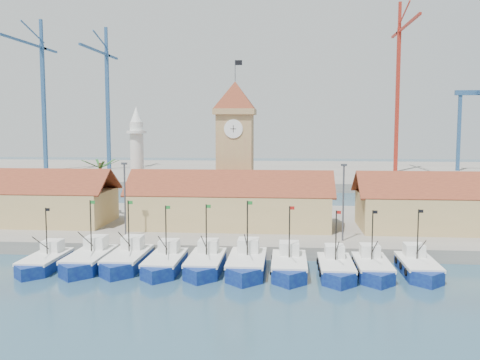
# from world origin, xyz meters

# --- Properties ---
(ground) EXTENTS (400.00, 400.00, 0.00)m
(ground) POSITION_xyz_m (0.00, 0.00, 0.00)
(ground) COLOR navy
(ground) RESTS_ON ground
(quay) EXTENTS (140.00, 32.00, 1.50)m
(quay) POSITION_xyz_m (0.00, 24.00, 0.75)
(quay) COLOR gray
(quay) RESTS_ON ground
(terminal) EXTENTS (240.00, 80.00, 2.00)m
(terminal) POSITION_xyz_m (0.00, 110.00, 1.00)
(terminal) COLOR gray
(terminal) RESTS_ON ground
(boat_0) EXTENTS (3.24, 8.88, 6.72)m
(boat_0) POSITION_xyz_m (-17.66, 2.03, 0.69)
(boat_0) COLOR navy
(boat_0) RESTS_ON ground
(boat_1) EXTENTS (3.61, 9.89, 7.48)m
(boat_1) POSITION_xyz_m (-13.22, 2.91, 0.77)
(boat_1) COLOR navy
(boat_1) RESTS_ON ground
(boat_2) EXTENTS (3.59, 9.83, 7.44)m
(boat_2) POSITION_xyz_m (-9.25, 3.35, 0.77)
(boat_2) COLOR navy
(boat_2) RESTS_ON ground
(boat_3) EXTENTS (3.41, 9.35, 7.07)m
(boat_3) POSITION_xyz_m (-5.02, 2.51, 0.73)
(boat_3) COLOR navy
(boat_3) RESTS_ON ground
(boat_4) EXTENTS (3.48, 9.54, 7.22)m
(boat_4) POSITION_xyz_m (-0.83, 2.73, 0.75)
(boat_4) COLOR navy
(boat_4) RESTS_ON ground
(boat_5) EXTENTS (3.71, 10.16, 7.68)m
(boat_5) POSITION_xyz_m (3.45, 2.55, 0.79)
(boat_5) COLOR navy
(boat_5) RESTS_ON ground
(boat_6) EXTENTS (3.48, 9.53, 7.21)m
(boat_6) POSITION_xyz_m (7.75, 2.37, 0.75)
(boat_6) COLOR navy
(boat_6) RESTS_ON ground
(boat_7) EXTENTS (3.31, 9.07, 6.86)m
(boat_7) POSITION_xyz_m (12.39, 2.05, 0.71)
(boat_7) COLOR navy
(boat_7) RESTS_ON ground
(boat_8) EXTENTS (3.30, 9.05, 6.85)m
(boat_8) POSITION_xyz_m (16.05, 2.63, 0.71)
(boat_8) COLOR navy
(boat_8) RESTS_ON ground
(boat_9) EXTENTS (3.33, 9.13, 6.91)m
(boat_9) POSITION_xyz_m (20.65, 3.20, 0.71)
(boat_9) COLOR navy
(boat_9) RESTS_ON ground
(hall_left) EXTENTS (31.20, 10.13, 7.61)m
(hall_left) POSITION_xyz_m (-32.00, 20.00, 3.99)
(hall_left) COLOR tan
(hall_left) RESTS_ON quay
(hall_center) EXTENTS (27.04, 10.13, 7.61)m
(hall_center) POSITION_xyz_m (0.00, 20.00, 3.99)
(hall_center) COLOR tan
(hall_center) RESTS_ON quay
(hall_right) EXTENTS (31.20, 10.13, 7.61)m
(hall_right) POSITION_xyz_m (32.00, 20.00, 3.99)
(hall_right) COLOR tan
(hall_right) RESTS_ON quay
(clock_tower) EXTENTS (5.80, 5.80, 22.70)m
(clock_tower) POSITION_xyz_m (0.00, 26.00, 11.96)
(clock_tower) COLOR tan
(clock_tower) RESTS_ON quay
(minaret) EXTENTS (3.00, 3.00, 16.30)m
(minaret) POSITION_xyz_m (-15.00, 28.00, 9.73)
(minaret) COLOR silver
(minaret) RESTS_ON quay
(palm_tree) EXTENTS (5.60, 5.03, 8.39)m
(palm_tree) POSITION_xyz_m (-20.00, 26.00, 6.25)
(palm_tree) COLOR brown
(palm_tree) RESTS_ON quay
(lamp_posts) EXTENTS (80.70, 0.25, 9.03)m
(lamp_posts) POSITION_xyz_m (0.50, 12.00, 6.48)
(lamp_posts) COLOR #3F3F44
(lamp_posts) RESTS_ON quay
(crane_blue_far) EXTENTS (1.00, 33.13, 43.67)m
(crane_blue_far) POSITION_xyz_m (-63.89, 100.57, 26.27)
(crane_blue_far) COLOR #284F7D
(crane_blue_far) RESTS_ON terminal
(crane_blue_near) EXTENTS (1.00, 30.87, 42.25)m
(crane_blue_near) POSITION_xyz_m (-46.68, 106.85, 25.30)
(crane_blue_near) COLOR #284F7D
(crane_blue_near) RESTS_ON terminal
(crane_red_right) EXTENTS (1.00, 33.88, 47.23)m
(crane_red_right) POSITION_xyz_m (38.26, 103.56, 28.29)
(crane_red_right) COLOR #9F2418
(crane_red_right) RESTS_ON terminal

